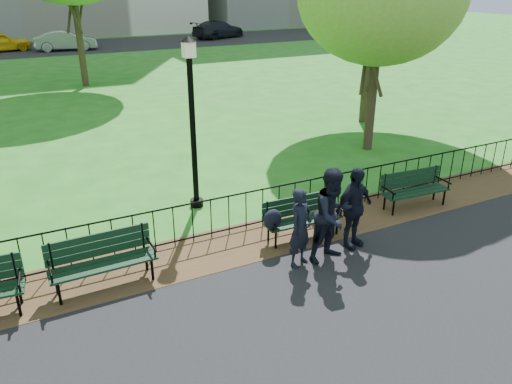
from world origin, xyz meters
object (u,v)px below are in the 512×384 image
lamppost (192,119)px  sedan_silver (66,40)px  park_bench_left_a (101,255)px  person_mid (333,215)px  person_right (354,208)px  sedan_dark (218,29)px  person_left (301,228)px  taxi (0,42)px  park_bench_main (289,215)px  park_bench_right_a (413,185)px

lamppost → sedan_silver: bearing=88.0°
park_bench_left_a → lamppost: 3.85m
sedan_silver → person_mid: bearing=-171.4°
park_bench_left_a → sedan_silver: size_ratio=0.43×
person_right → sedan_dark: person_right is taller
park_bench_left_a → sedan_silver: (3.64, 31.89, 0.13)m
person_left → sedan_dark: 37.42m
person_mid → person_right: person_mid is taller
taxi → sedan_silver: 4.52m
person_mid → park_bench_main: bearing=99.8°
park_bench_left_a → person_mid: (4.08, -1.08, 0.35)m
park_bench_main → person_left: bearing=-105.9°
person_right → park_bench_right_a: bearing=8.6°
sedan_silver → sedan_dark: sedan_dark is taller
lamppost → sedan_dark: 34.65m
person_right → lamppost: bearing=111.6°
park_bench_main → person_right: size_ratio=1.07×
person_left → sedan_dark: person_left is taller
park_bench_right_a → person_mid: person_mid is taller
taxi → person_right: bearing=178.2°
park_bench_left_a → lamppost: size_ratio=0.47×
person_right → sedan_dark: (11.83, 34.91, -0.10)m
park_bench_left_a → park_bench_right_a: (7.17, 0.03, -0.05)m
person_mid → sedan_silver: size_ratio=0.43×
person_left → sedan_silver: person_left is taller
park_bench_main → park_bench_right_a: bearing=4.4°
taxi → lamppost: bearing=175.3°
sedan_dark → taxi: bearing=69.9°
park_bench_left_a → person_mid: size_ratio=0.99×
lamppost → person_left: bearing=-76.4°
sedan_silver → taxi: bearing=79.6°
park_bench_right_a → lamppost: size_ratio=0.44×
park_bench_right_a → sedan_dark: sedan_dark is taller
park_bench_main → lamppost: (-1.10, 2.47, 1.55)m
person_mid → sedan_dark: (12.48, 35.13, -0.19)m
park_bench_left_a → person_left: size_ratio=1.19×
sedan_dark → park_bench_main: bearing=136.8°
park_bench_left_a → taxi: taxi is taller
person_right → sedan_dark: 36.87m
park_bench_left_a → sedan_dark: size_ratio=0.36×
park_bench_right_a → sedan_dark: (9.40, 34.02, 0.21)m
sedan_dark → park_bench_left_a: bearing=131.5°
park_bench_left_a → park_bench_right_a: size_ratio=1.07×
person_left → sedan_dark: size_ratio=0.30×
park_bench_main → park_bench_left_a: bearing=-179.7°
sedan_silver → sedan_dark: (12.93, 2.16, 0.03)m
park_bench_right_a → sedan_silver: 32.05m
taxi → person_mid: bearing=177.1°
park_bench_left_a → person_right: 4.82m
person_mid → lamppost: bearing=102.2°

